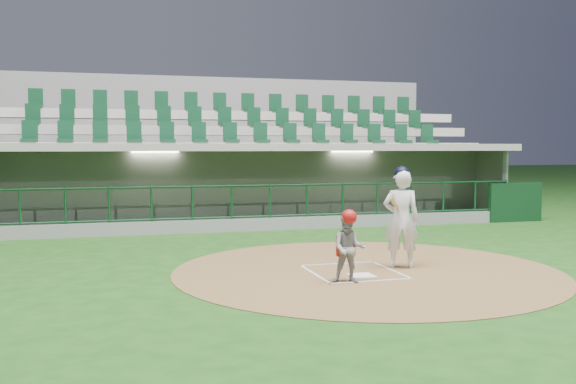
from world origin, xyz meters
name	(u,v)px	position (x,y,z in m)	size (l,w,h in m)	color
ground	(347,270)	(0.00, 0.00, 0.00)	(120.00, 120.00, 0.00)	#174012
dirt_circle	(366,270)	(0.30, -0.20, 0.01)	(7.20, 7.20, 0.01)	brown
home_plate	(362,276)	(0.00, -0.70, 0.02)	(0.43, 0.43, 0.02)	white
batter_box_chalk	(353,272)	(0.00, -0.30, 0.02)	(1.55, 1.80, 0.01)	white
dugout_structure	(258,191)	(0.10, 7.80, 0.97)	(16.40, 3.70, 3.00)	gray
seating_deck	(235,172)	(0.00, 10.91, 1.42)	(17.00, 6.72, 5.15)	gray
batter	(401,217)	(1.03, -0.13, 0.97)	(0.94, 0.97, 1.94)	white
catcher	(349,247)	(-0.42, -1.14, 0.63)	(0.69, 0.61, 1.25)	gray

